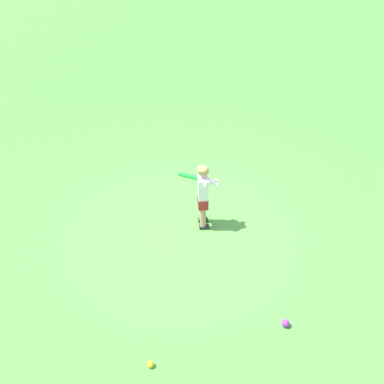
{
  "coord_description": "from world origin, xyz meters",
  "views": [
    {
      "loc": [
        -2.65,
        -4.35,
        4.34
      ],
      "look_at": [
        0.38,
        0.36,
        0.45
      ],
      "focal_mm": 40.8,
      "sensor_mm": 36.0,
      "label": 1
    }
  ],
  "objects": [
    {
      "name": "child_batter",
      "position": [
        0.38,
        0.06,
        0.65
      ],
      "size": [
        0.49,
        0.5,
        1.08
      ],
      "color": "#232328",
      "rests_on": "ground"
    },
    {
      "name": "ground_plane",
      "position": [
        0.0,
        0.0,
        0.0
      ],
      "size": [
        40.0,
        40.0,
        0.0
      ],
      "primitive_type": "plane",
      "color": "#519942"
    },
    {
      "name": "play_ball_behind_batter",
      "position": [
        0.14,
        -2.09,
        0.05
      ],
      "size": [
        0.1,
        0.1,
        0.1
      ],
      "primitive_type": "sphere",
      "color": "purple",
      "rests_on": "ground"
    },
    {
      "name": "play_ball_by_bucket",
      "position": [
        -1.49,
        -1.7,
        0.04
      ],
      "size": [
        0.08,
        0.08,
        0.08
      ],
      "primitive_type": "sphere",
      "color": "yellow",
      "rests_on": "ground"
    }
  ]
}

